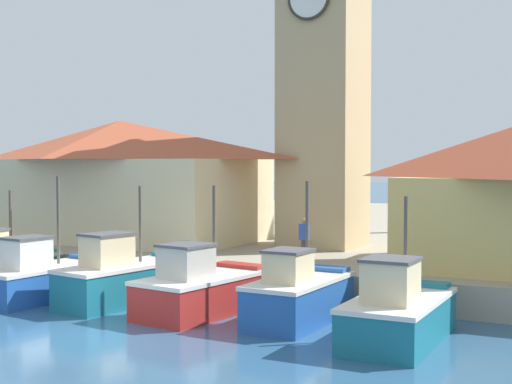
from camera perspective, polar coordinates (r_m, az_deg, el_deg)
ground_plane at (r=19.56m, az=-13.42°, el=-11.17°), size 300.00×300.00×0.00m
quay_wharf at (r=42.96m, az=10.64°, el=-3.13°), size 120.00×40.00×1.02m
fishing_boat_left_outer at (r=24.92m, az=-16.59°, el=-6.56°), size 2.15×4.69×4.11m
fishing_boat_left_inner at (r=23.56m, az=-10.40°, el=-6.82°), size 2.54×5.06×3.80m
fishing_boat_mid_left at (r=21.66m, az=-4.38°, el=-7.76°), size 2.65×4.66×3.86m
fishing_boat_center at (r=20.49m, az=3.43°, el=-8.28°), size 1.95×4.15×4.03m
fishing_boat_mid_right at (r=18.60m, az=11.31°, el=-9.48°), size 2.13×4.44×3.68m
clock_tower at (r=30.67m, az=5.46°, el=10.50°), size 3.61×3.61×16.54m
warehouse_left at (r=33.74m, az=-10.82°, el=1.05°), size 12.99×7.23×5.51m
dock_worker_near_tower at (r=24.93m, az=3.89°, el=-3.85°), size 0.34×0.22×1.62m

